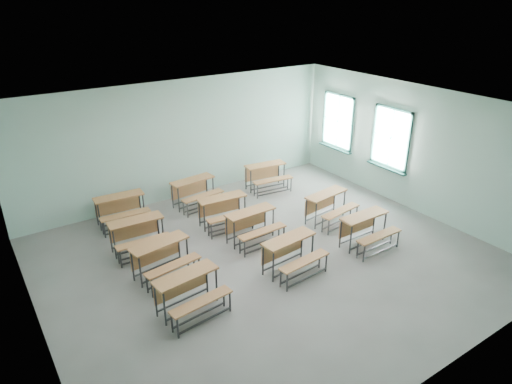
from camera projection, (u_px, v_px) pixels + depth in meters
room at (273, 189)px, 9.19m from camera, size 9.04×8.04×3.24m
desk_unit_r0c0 at (190, 288)px, 7.98m from camera, size 1.24×0.90×0.73m
desk_unit_r0c1 at (292, 250)px, 9.14m from camera, size 1.23×0.88×0.73m
desk_unit_r0c2 at (367, 226)px, 10.07m from camera, size 1.17×0.79×0.73m
desk_unit_r1c0 at (163, 255)px, 8.98m from camera, size 1.27×0.94×0.73m
desk_unit_r1c1 at (253, 222)px, 10.24m from camera, size 1.19×0.81×0.73m
desk_unit_r1c2 at (329, 203)px, 11.13m from camera, size 1.27×0.94×0.73m
desk_unit_r2c0 at (138, 231)px, 9.85m from camera, size 1.21×0.85×0.73m
desk_unit_r2c1 at (224, 208)px, 10.92m from camera, size 1.24×0.89×0.73m
desk_unit_r3c0 at (121, 206)px, 10.99m from camera, size 1.22×0.86×0.73m
desk_unit_r3c1 at (195, 189)px, 11.93m from camera, size 1.24×0.90×0.73m
desk_unit_r3c2 at (267, 173)px, 12.94m from camera, size 1.26×0.92×0.73m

